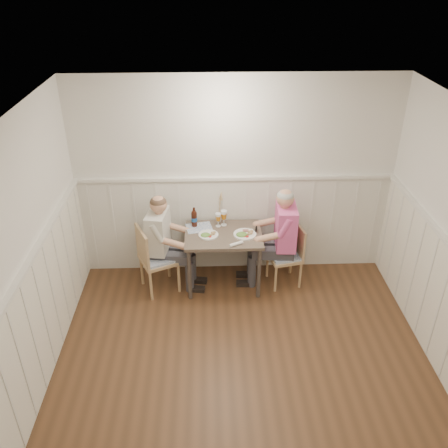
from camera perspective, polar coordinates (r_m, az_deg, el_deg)
name	(u,v)px	position (r m, az deg, el deg)	size (l,w,h in m)	color
ground_plane	(247,396)	(4.91, 2.73, -19.98)	(4.50, 4.50, 0.00)	#4B311D
room_shell	(251,268)	(3.88, 3.26, -5.32)	(4.04, 4.54, 2.60)	silver
wainscot	(243,296)	(4.92, 2.29, -8.64)	(4.00, 4.49, 1.34)	silver
dining_table	(223,240)	(5.88, -0.07, -1.99)	(0.95, 0.70, 0.75)	#4C3F37
chair_right	(288,253)	(6.08, 7.76, -3.47)	(0.46, 0.46, 0.82)	tan
chair_left	(154,257)	(5.93, -8.38, -3.94)	(0.56, 0.56, 0.90)	tan
man_in_pink	(281,245)	(6.00, 6.88, -2.47)	(0.63, 0.44, 1.35)	#3F3F47
diner_cream	(163,249)	(5.97, -7.39, -2.99)	(0.64, 0.45, 1.30)	#3F3F47
plate_man	(244,234)	(5.79, 2.45, -1.17)	(0.28, 0.28, 0.07)	white
plate_diner	(208,234)	(5.78, -2.00, -1.26)	(0.24, 0.24, 0.06)	white
beer_glass_a	(224,216)	(5.94, -0.02, 1.02)	(0.08, 0.08, 0.21)	silver
beer_glass_b	(218,218)	(5.93, -0.71, 0.76)	(0.07, 0.07, 0.18)	silver
beer_bottle	(194,218)	(5.94, -3.60, 0.71)	(0.07, 0.07, 0.26)	black
rolled_napkin	(236,244)	(5.59, 1.48, -2.41)	(0.17, 0.11, 0.04)	white
grass_vase	(219,208)	(6.00, -0.64, 1.96)	(0.05, 0.05, 0.44)	silver
gingham_mat	(199,228)	(5.96, -3.01, -0.44)	(0.36, 0.31, 0.01)	#516EA0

